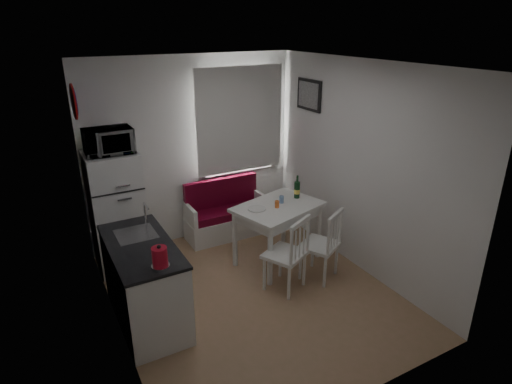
# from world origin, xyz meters

# --- Properties ---
(floor) EXTENTS (3.00, 3.50, 0.02)m
(floor) POSITION_xyz_m (0.00, 0.00, 0.00)
(floor) COLOR #A68358
(floor) RESTS_ON ground
(ceiling) EXTENTS (3.00, 3.50, 0.02)m
(ceiling) POSITION_xyz_m (0.00, 0.00, 2.60)
(ceiling) COLOR white
(ceiling) RESTS_ON wall_back
(wall_back) EXTENTS (3.00, 0.02, 2.60)m
(wall_back) POSITION_xyz_m (0.00, 1.75, 1.30)
(wall_back) COLOR white
(wall_back) RESTS_ON floor
(wall_front) EXTENTS (3.00, 0.02, 2.60)m
(wall_front) POSITION_xyz_m (0.00, -1.75, 1.30)
(wall_front) COLOR white
(wall_front) RESTS_ON floor
(wall_left) EXTENTS (0.02, 3.50, 2.60)m
(wall_left) POSITION_xyz_m (-1.50, 0.00, 1.30)
(wall_left) COLOR white
(wall_left) RESTS_ON floor
(wall_right) EXTENTS (0.02, 3.50, 2.60)m
(wall_right) POSITION_xyz_m (1.50, 0.00, 1.30)
(wall_right) COLOR white
(wall_right) RESTS_ON floor
(window) EXTENTS (1.22, 0.06, 1.47)m
(window) POSITION_xyz_m (0.70, 1.72, 1.62)
(window) COLOR white
(window) RESTS_ON wall_back
(curtain) EXTENTS (1.35, 0.02, 1.50)m
(curtain) POSITION_xyz_m (0.70, 1.65, 1.68)
(curtain) COLOR white
(curtain) RESTS_ON wall_back
(kitchen_counter) EXTENTS (0.62, 1.32, 1.16)m
(kitchen_counter) POSITION_xyz_m (-1.20, 0.16, 0.46)
(kitchen_counter) COLOR white
(kitchen_counter) RESTS_ON floor
(wall_sign) EXTENTS (0.03, 0.40, 0.40)m
(wall_sign) POSITION_xyz_m (-1.47, 1.45, 2.15)
(wall_sign) COLOR #1B22A6
(wall_sign) RESTS_ON wall_left
(picture_frame) EXTENTS (0.04, 0.52, 0.42)m
(picture_frame) POSITION_xyz_m (1.48, 1.10, 2.05)
(picture_frame) COLOR black
(picture_frame) RESTS_ON wall_right
(bench) EXTENTS (1.19, 0.46, 0.85)m
(bench) POSITION_xyz_m (0.36, 1.51, 0.28)
(bench) COLOR white
(bench) RESTS_ON floor
(dining_table) EXTENTS (1.24, 1.02, 0.81)m
(dining_table) POSITION_xyz_m (0.64, 0.50, 0.71)
(dining_table) COLOR white
(dining_table) RESTS_ON floor
(chair_left) EXTENTS (0.58, 0.59, 0.50)m
(chair_left) POSITION_xyz_m (0.39, -0.16, 0.58)
(chair_left) COLOR white
(chair_left) RESTS_ON floor
(chair_right) EXTENTS (0.57, 0.58, 0.49)m
(chair_right) POSITION_xyz_m (0.89, -0.16, 0.56)
(chair_right) COLOR white
(chair_right) RESTS_ON floor
(fridge) EXTENTS (0.61, 0.61, 1.53)m
(fridge) POSITION_xyz_m (-1.18, 1.40, 0.77)
(fridge) COLOR white
(fridge) RESTS_ON floor
(microwave) EXTENTS (0.54, 0.37, 0.30)m
(microwave) POSITION_xyz_m (-1.18, 1.35, 1.68)
(microwave) COLOR white
(microwave) RESTS_ON fridge
(kettle) EXTENTS (0.17, 0.17, 0.23)m
(kettle) POSITION_xyz_m (-1.15, -0.38, 1.01)
(kettle) COLOR red
(kettle) RESTS_ON kitchen_counter
(wine_bottle) EXTENTS (0.08, 0.08, 0.31)m
(wine_bottle) POSITION_xyz_m (0.99, 0.60, 0.96)
(wine_bottle) COLOR #12381A
(wine_bottle) RESTS_ON dining_table
(drinking_glass_orange) EXTENTS (0.05, 0.05, 0.09)m
(drinking_glass_orange) POSITION_xyz_m (0.59, 0.45, 0.85)
(drinking_glass_orange) COLOR orange
(drinking_glass_orange) RESTS_ON dining_table
(drinking_glass_blue) EXTENTS (0.06, 0.06, 0.10)m
(drinking_glass_blue) POSITION_xyz_m (0.72, 0.55, 0.85)
(drinking_glass_blue) COLOR #6D8DBA
(drinking_glass_blue) RESTS_ON dining_table
(plate) EXTENTS (0.22, 0.22, 0.02)m
(plate) POSITION_xyz_m (0.34, 0.52, 0.81)
(plate) COLOR white
(plate) RESTS_ON dining_table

